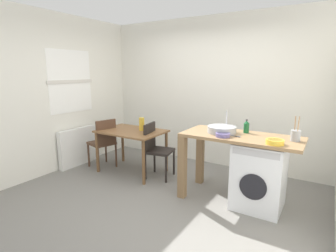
% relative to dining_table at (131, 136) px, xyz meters
% --- Properties ---
extents(ground_plane, '(5.46, 5.46, 0.00)m').
position_rel_dining_table_xyz_m(ground_plane, '(0.94, -0.56, -0.64)').
color(ground_plane, slate).
extents(wall_back, '(4.60, 0.10, 2.70)m').
position_rel_dining_table_xyz_m(wall_back, '(0.94, 1.19, 0.71)').
color(wall_back, silver).
rests_on(wall_back, ground_plane).
extents(wall_window_side, '(0.12, 3.80, 2.70)m').
position_rel_dining_table_xyz_m(wall_window_side, '(-1.21, -0.55, 0.71)').
color(wall_window_side, silver).
rests_on(wall_window_side, ground_plane).
extents(radiator, '(0.10, 0.80, 0.70)m').
position_rel_dining_table_xyz_m(radiator, '(-1.08, -0.26, -0.29)').
color(radiator, white).
rests_on(radiator, ground_plane).
extents(dining_table, '(1.10, 0.76, 0.74)m').
position_rel_dining_table_xyz_m(dining_table, '(0.00, 0.00, 0.00)').
color(dining_table, brown).
rests_on(dining_table, ground_plane).
extents(chair_person_seat, '(0.49, 0.49, 0.90)m').
position_rel_dining_table_xyz_m(chair_person_seat, '(-0.55, -0.12, -0.14)').
color(chair_person_seat, '#4C3323').
rests_on(chair_person_seat, ground_plane).
extents(chair_opposite, '(0.46, 0.46, 0.90)m').
position_rel_dining_table_xyz_m(chair_opposite, '(0.48, 0.04, -0.14)').
color(chair_opposite, black).
rests_on(chair_opposite, ground_plane).
extents(kitchen_counter, '(1.50, 0.68, 0.92)m').
position_rel_dining_table_xyz_m(kitchen_counter, '(1.70, -0.10, 0.12)').
color(kitchen_counter, olive).
rests_on(kitchen_counter, ground_plane).
extents(washing_machine, '(0.60, 0.61, 0.86)m').
position_rel_dining_table_xyz_m(washing_machine, '(2.17, -0.10, -0.21)').
color(washing_machine, silver).
rests_on(washing_machine, ground_plane).
extents(sink_basin, '(0.38, 0.38, 0.09)m').
position_rel_dining_table_xyz_m(sink_basin, '(1.64, -0.10, 0.32)').
color(sink_basin, '#9EA0A5').
rests_on(sink_basin, kitchen_counter).
extents(tap, '(0.02, 0.02, 0.28)m').
position_rel_dining_table_xyz_m(tap, '(1.64, 0.08, 0.42)').
color(tap, '#B2B2B7').
rests_on(tap, kitchen_counter).
extents(bottle_tall_green, '(0.07, 0.07, 0.18)m').
position_rel_dining_table_xyz_m(bottle_tall_green, '(1.92, 0.08, 0.36)').
color(bottle_tall_green, '#19592D').
rests_on(bottle_tall_green, kitchen_counter).
extents(mixing_bowl, '(0.18, 0.18, 0.05)m').
position_rel_dining_table_xyz_m(mixing_bowl, '(1.73, -0.30, 0.30)').
color(mixing_bowl, slate).
rests_on(mixing_bowl, kitchen_counter).
extents(utensil_crock, '(0.11, 0.11, 0.30)m').
position_rel_dining_table_xyz_m(utensil_crock, '(2.54, -0.05, 0.35)').
color(utensil_crock, gray).
rests_on(utensil_crock, kitchen_counter).
extents(colander, '(0.20, 0.20, 0.06)m').
position_rel_dining_table_xyz_m(colander, '(2.36, -0.32, 0.31)').
color(colander, gold).
rests_on(colander, kitchen_counter).
extents(vase, '(0.09, 0.09, 0.22)m').
position_rel_dining_table_xyz_m(vase, '(0.15, 0.10, 0.21)').
color(vase, gold).
rests_on(vase, dining_table).
extents(scissors, '(0.15, 0.06, 0.01)m').
position_rel_dining_table_xyz_m(scissors, '(1.86, -0.20, 0.28)').
color(scissors, '#B2B2B7').
rests_on(scissors, kitchen_counter).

